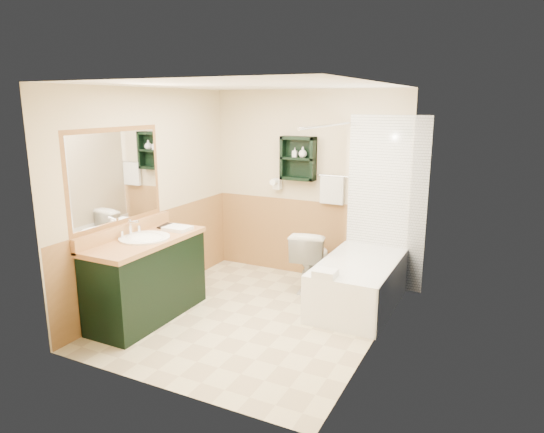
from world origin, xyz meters
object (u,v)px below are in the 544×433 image
at_px(wall_shelf, 298,158).
at_px(soap_bottle_b, 303,153).
at_px(vanity_book, 161,217).
at_px(bathtub, 359,283).
at_px(vanity, 147,278).
at_px(soap_bottle_a, 295,155).
at_px(toilet, 311,259).
at_px(hair_dryer, 277,184).

bearing_deg(wall_shelf, soap_bottle_b, -4.36).
bearing_deg(vanity_book, wall_shelf, 44.11).
xyz_separation_m(wall_shelf, bathtub, (1.03, -0.60, -1.29)).
distance_m(vanity, soap_bottle_a, 2.38).
bearing_deg(bathtub, soap_bottle_a, 151.08).
height_order(toilet, vanity_book, vanity_book).
relative_size(vanity, vanity_book, 6.07).
xyz_separation_m(wall_shelf, vanity, (-0.89, -1.90, -1.11)).
xyz_separation_m(wall_shelf, soap_bottle_b, (0.07, -0.01, 0.07)).
relative_size(wall_shelf, soap_bottle_b, 4.14).
relative_size(wall_shelf, soap_bottle_a, 4.64).
bearing_deg(vanity_book, bathtub, 12.43).
bearing_deg(soap_bottle_a, hair_dryer, 173.33).
relative_size(hair_dryer, vanity_book, 1.06).
xyz_separation_m(vanity, soap_bottle_b, (0.96, 1.89, 1.18)).
xyz_separation_m(vanity, bathtub, (1.92, 1.30, -0.17)).
height_order(vanity, toilet, vanity).
bearing_deg(wall_shelf, hair_dryer, 175.24).
bearing_deg(bathtub, soap_bottle_b, 148.39).
bearing_deg(vanity, bathtub, 34.17).
bearing_deg(bathtub, vanity_book, -158.42).
distance_m(hair_dryer, soap_bottle_b, 0.56).
bearing_deg(soap_bottle_a, vanity_book, -125.69).
bearing_deg(vanity_book, toilet, 28.76).
height_order(vanity, soap_bottle_a, soap_bottle_a).
relative_size(wall_shelf, vanity_book, 2.43).
relative_size(wall_shelf, bathtub, 0.37).
relative_size(wall_shelf, toilet, 0.74).
xyz_separation_m(hair_dryer, vanity_book, (-0.76, -1.45, -0.22)).
bearing_deg(soap_bottle_a, soap_bottle_b, 0.00).
height_order(toilet, soap_bottle_b, soap_bottle_b).
bearing_deg(bathtub, hair_dryer, 154.91).
bearing_deg(hair_dryer, soap_bottle_b, -4.69).
bearing_deg(soap_bottle_b, wall_shelf, 175.64).
bearing_deg(wall_shelf, vanity_book, -126.74).
relative_size(soap_bottle_a, soap_bottle_b, 0.89).
bearing_deg(soap_bottle_a, bathtub, -28.92).
distance_m(toilet, soap_bottle_a, 1.33).
xyz_separation_m(toilet, soap_bottle_a, (-0.38, 0.33, 1.23)).
height_order(bathtub, soap_bottle_a, soap_bottle_a).
xyz_separation_m(wall_shelf, soap_bottle_a, (-0.04, -0.01, 0.04)).
bearing_deg(soap_bottle_b, soap_bottle_a, 180.00).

